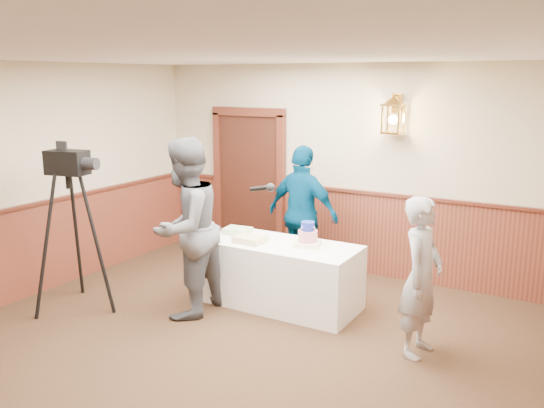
{
  "coord_description": "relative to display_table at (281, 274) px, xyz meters",
  "views": [
    {
      "loc": [
        2.92,
        -3.63,
        2.6
      ],
      "look_at": [
        -0.19,
        1.7,
        1.25
      ],
      "focal_mm": 38.0,
      "sensor_mm": 36.0,
      "label": 1
    }
  ],
  "objects": [
    {
      "name": "sheet_cake_yellow",
      "position": [
        -0.32,
        -0.15,
        0.41
      ],
      "size": [
        0.35,
        0.27,
        0.07
      ],
      "primitive_type": "cube",
      "rotation": [
        0.0,
        0.0,
        -0.04
      ],
      "color": "#D9BD82",
      "rests_on": "display_table"
    },
    {
      "name": "baker",
      "position": [
        1.74,
        -0.38,
        0.4
      ],
      "size": [
        0.41,
        0.59,
        1.54
      ],
      "primitive_type": "imported",
      "rotation": [
        0.0,
        0.0,
        1.49
      ],
      "color": "gray",
      "rests_on": "ground"
    },
    {
      "name": "tiered_cake",
      "position": [
        0.31,
        0.06,
        0.49
      ],
      "size": [
        0.33,
        0.33,
        0.28
      ],
      "rotation": [
        0.0,
        0.0,
        0.25
      ],
      "color": "#F3E7BF",
      "rests_on": "display_table"
    },
    {
      "name": "interviewer",
      "position": [
        -0.79,
        -0.74,
        0.62
      ],
      "size": [
        1.58,
        1.01,
        1.99
      ],
      "rotation": [
        0.0,
        0.0,
        -1.51
      ],
      "color": "#53555B",
      "rests_on": "ground"
    },
    {
      "name": "ground",
      "position": [
        0.19,
        -1.9,
        -0.38
      ],
      "size": [
        7.0,
        7.0,
        0.0
      ],
      "primitive_type": "plane",
      "color": "#312013",
      "rests_on": "ground"
    },
    {
      "name": "display_table",
      "position": [
        0.0,
        0.0,
        0.0
      ],
      "size": [
        1.8,
        0.8,
        0.75
      ],
      "primitive_type": "cube",
      "color": "white",
      "rests_on": "ground"
    },
    {
      "name": "assistant_p",
      "position": [
        -0.18,
        0.9,
        0.51
      ],
      "size": [
        1.09,
        0.57,
        1.78
      ],
      "primitive_type": "imported",
      "rotation": [
        0.0,
        0.0,
        3.0
      ],
      "color": "navy",
      "rests_on": "ground"
    },
    {
      "name": "sheet_cake_green",
      "position": [
        -0.66,
        0.09,
        0.41
      ],
      "size": [
        0.34,
        0.28,
        0.07
      ],
      "primitive_type": "cube",
      "rotation": [
        0.0,
        0.0,
        0.11
      ],
      "color": "#C4EDA7",
      "rests_on": "display_table"
    },
    {
      "name": "room_shell",
      "position": [
        0.14,
        -1.45,
        1.15
      ],
      "size": [
        6.02,
        7.02,
        2.81
      ],
      "color": "beige",
      "rests_on": "ground"
    },
    {
      "name": "tv_camera_rig",
      "position": [
        -1.99,
        -1.26,
        0.45
      ],
      "size": [
        0.72,
        0.67,
        1.83
      ],
      "rotation": [
        0.0,
        0.0,
        0.21
      ],
      "color": "black",
      "rests_on": "ground"
    }
  ]
}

